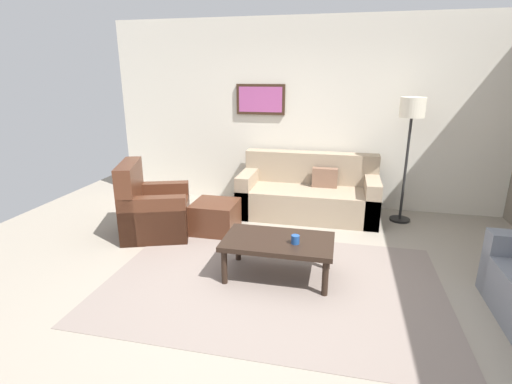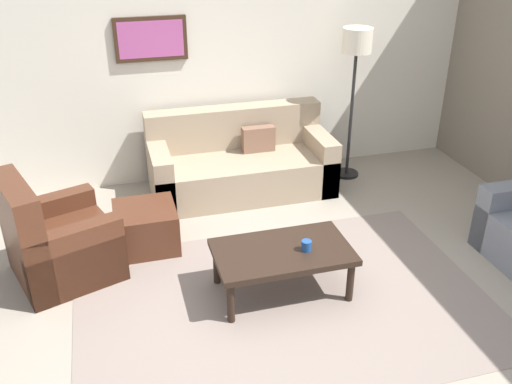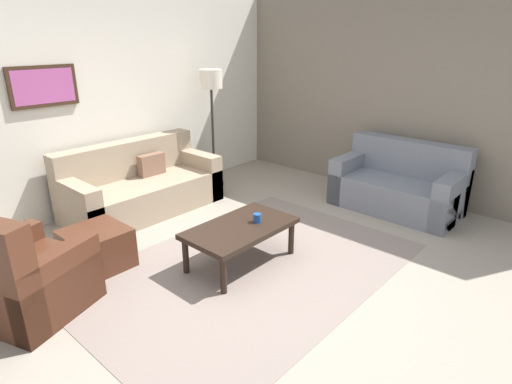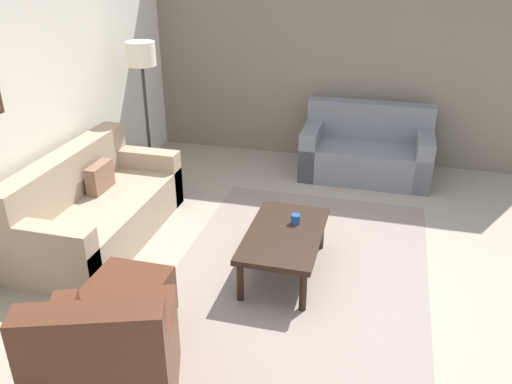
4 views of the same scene
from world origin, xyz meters
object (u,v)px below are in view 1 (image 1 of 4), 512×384
ottoman (215,217)px  coffee_table (278,244)px  armchair_leather (150,212)px  framed_artwork (261,99)px  lamp_standing (411,121)px  couch_main (309,194)px  cup (295,239)px

ottoman → coffee_table: coffee_table is taller
armchair_leather → ottoman: bearing=19.4°
framed_artwork → lamp_standing: bearing=-11.4°
couch_main → lamp_standing: lamp_standing is taller
coffee_table → ottoman: bearing=135.1°
armchair_leather → lamp_standing: size_ratio=0.60×
cup → framed_artwork: framed_artwork is taller
ottoman → framed_artwork: bearing=77.2°
ottoman → cup: cup is taller
framed_artwork → coffee_table: bearing=-73.7°
coffee_table → cup: (0.18, -0.06, 0.09)m
cup → lamp_standing: bearing=57.9°
couch_main → lamp_standing: 1.71m
lamp_standing → cup: bearing=-122.1°
couch_main → framed_artwork: size_ratio=2.63×
couch_main → ottoman: 1.48m
cup → lamp_standing: 2.55m
couch_main → armchair_leather: size_ratio=1.93×
couch_main → cup: couch_main is taller
armchair_leather → cup: armchair_leather is taller
coffee_table → armchair_leather: bearing=158.0°
ottoman → lamp_standing: 2.88m
armchair_leather → cup: (1.96, -0.78, 0.15)m
cup → lamp_standing: (1.25, 2.00, 0.96)m
armchair_leather → cup: 2.12m
couch_main → coffee_table: size_ratio=1.79×
ottoman → armchair_leather: bearing=-160.6°
ottoman → couch_main: bearing=40.2°
lamp_standing → coffee_table: bearing=-126.5°
couch_main → lamp_standing: (1.30, -0.02, 1.11)m
lamp_standing → framed_artwork: size_ratio=2.29×
ottoman → framed_artwork: (0.31, 1.37, 1.42)m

